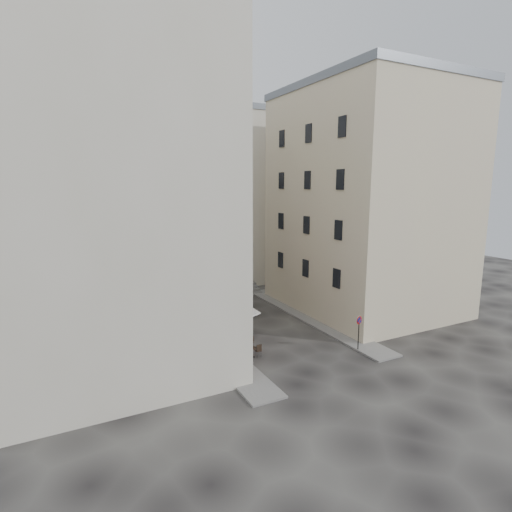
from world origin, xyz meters
TOP-DOWN VIEW (x-y plane):
  - ground at (0.00, 0.00)m, footprint 90.00×90.00m
  - sidewalk_left at (-4.50, 4.00)m, footprint 2.00×22.00m
  - sidewalk_right at (4.50, 3.00)m, footprint 2.00×18.00m
  - building_left at (-10.50, 3.00)m, footprint 12.20×16.20m
  - building_right at (10.50, 3.50)m, footprint 12.20×14.20m
  - building_back at (-1.00, 19.00)m, footprint 18.20×10.20m
  - cafe_storefront at (-4.32, 1.00)m, footprint 1.74×7.30m
  - stone_steps at (0.00, 12.57)m, footprint 9.00×3.15m
  - bollard_near at (-3.25, -1.00)m, footprint 0.12×0.12m
  - bollard_mid at (-3.25, 2.50)m, footprint 0.12×0.12m
  - bollard_far at (-3.25, 6.00)m, footprint 0.12×0.12m
  - no_parking_sign at (3.57, -4.07)m, footprint 0.53×0.16m
  - bistro_table_a at (-3.01, -1.85)m, footprint 1.17×0.55m
  - bistro_table_b at (-2.87, -0.46)m, footprint 1.18×0.55m
  - bistro_table_c at (-3.16, 1.79)m, footprint 1.33×0.62m
  - bistro_table_d at (-2.41, 3.40)m, footprint 1.19×0.56m
  - bistro_table_e at (-3.43, 4.93)m, footprint 1.16×0.54m
  - pedestrian at (-3.20, 0.79)m, footprint 0.67×0.50m

SIDE VIEW (x-z plane):
  - ground at x=0.00m, z-range 0.00..0.00m
  - sidewalk_left at x=-4.50m, z-range 0.00..0.12m
  - sidewalk_right at x=4.50m, z-range 0.00..0.12m
  - stone_steps at x=0.00m, z-range 0.00..0.80m
  - bistro_table_e at x=-3.43m, z-range 0.01..0.83m
  - bistro_table_a at x=-3.01m, z-range 0.01..0.83m
  - bistro_table_b at x=-2.87m, z-range 0.01..0.84m
  - bistro_table_d at x=-2.41m, z-range 0.01..0.85m
  - bistro_table_c at x=-3.16m, z-range 0.01..0.94m
  - bollard_near at x=-3.25m, z-range 0.04..1.02m
  - bollard_mid at x=-3.25m, z-range 0.04..1.02m
  - bollard_far at x=-3.25m, z-range 0.04..1.02m
  - pedestrian at x=-3.20m, z-range 0.00..1.70m
  - no_parking_sign at x=3.57m, z-range 0.50..2.87m
  - cafe_storefront at x=-4.32m, z-range 0.13..3.63m
  - building_right at x=10.50m, z-range 0.01..18.61m
  - building_back at x=-1.00m, z-range 0.01..18.61m
  - building_left at x=-10.50m, z-range 0.01..20.61m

